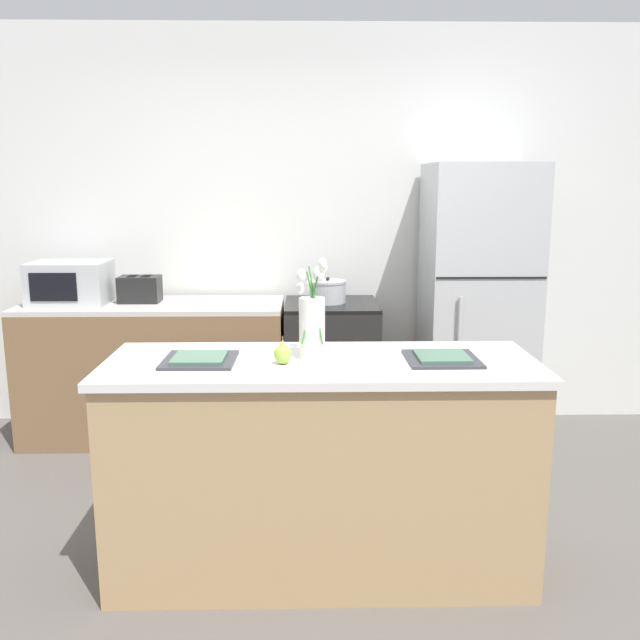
{
  "coord_description": "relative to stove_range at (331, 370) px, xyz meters",
  "views": [
    {
      "loc": [
        -0.06,
        -2.73,
        1.67
      ],
      "look_at": [
        0.0,
        0.25,
        1.06
      ],
      "focal_mm": 38.0,
      "sensor_mm": 36.0,
      "label": 1
    }
  ],
  "objects": [
    {
      "name": "pear_figurine",
      "position": [
        -0.26,
        -1.66,
        0.54
      ],
      "size": [
        0.07,
        0.07,
        0.12
      ],
      "color": "#9EBC47",
      "rests_on": "kitchen_island"
    },
    {
      "name": "toaster",
      "position": [
        -1.25,
        0.05,
        0.54
      ],
      "size": [
        0.28,
        0.18,
        0.17
      ],
      "color": "black",
      "rests_on": "back_counter"
    },
    {
      "name": "back_wall",
      "position": [
        -0.1,
        0.4,
        0.9
      ],
      "size": [
        5.2,
        0.08,
        2.7
      ],
      "color": "silver",
      "rests_on": "ground_plane"
    },
    {
      "name": "flower_vase",
      "position": [
        -0.14,
        -1.56,
        0.65
      ],
      "size": [
        0.13,
        0.17,
        0.43
      ],
      "color": "silver",
      "rests_on": "kitchen_island"
    },
    {
      "name": "refrigerator",
      "position": [
        0.95,
        0.0,
        0.44
      ],
      "size": [
        0.68,
        0.67,
        1.79
      ],
      "color": "#B7BABC",
      "rests_on": "ground_plane"
    },
    {
      "name": "stove_range",
      "position": [
        0.0,
        0.0,
        0.0
      ],
      "size": [
        0.6,
        0.61,
        0.9
      ],
      "color": "black",
      "rests_on": "ground_plane"
    },
    {
      "name": "plate_setting_right",
      "position": [
        0.4,
        -1.61,
        0.5
      ],
      "size": [
        0.3,
        0.3,
        0.02
      ],
      "color": "#333338",
      "rests_on": "kitchen_island"
    },
    {
      "name": "kitchen_island",
      "position": [
        -0.1,
        -1.6,
        0.02
      ],
      "size": [
        1.8,
        0.66,
        0.94
      ],
      "color": "tan",
      "rests_on": "ground_plane"
    },
    {
      "name": "microwave",
      "position": [
        -1.68,
        -0.0,
        0.59
      ],
      "size": [
        0.48,
        0.37,
        0.27
      ],
      "color": "#B7BABC",
      "rests_on": "back_counter"
    },
    {
      "name": "plate_setting_left",
      "position": [
        -0.6,
        -1.61,
        0.5
      ],
      "size": [
        0.3,
        0.3,
        0.02
      ],
      "color": "#333338",
      "rests_on": "kitchen_island"
    },
    {
      "name": "cooking_pot",
      "position": [
        -0.02,
        0.01,
        0.52
      ],
      "size": [
        0.24,
        0.24,
        0.17
      ],
      "color": "#B2B5B7",
      "rests_on": "stove_range"
    },
    {
      "name": "ground_plane",
      "position": [
        -0.1,
        -1.6,
        -0.45
      ],
      "size": [
        10.0,
        10.0,
        0.0
      ],
      "primitive_type": "plane",
      "color": "#59544F"
    },
    {
      "name": "back_counter",
      "position": [
        -1.16,
        0.0,
        0.0
      ],
      "size": [
        1.68,
        0.6,
        0.9
      ],
      "color": "brown",
      "rests_on": "ground_plane"
    }
  ]
}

